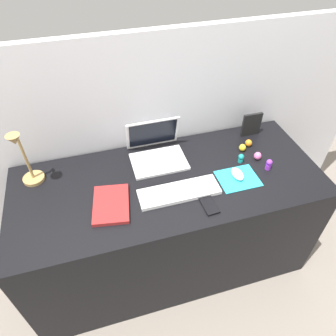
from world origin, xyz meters
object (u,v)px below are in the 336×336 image
object	(u,v)px
mouse	(237,174)
toy_figurine_teal	(241,158)
laptop	(156,149)
toy_figurine_purple	(269,164)
toy_figurine_pink	(258,156)
notebook_pad	(111,204)
picture_frame	(251,125)
desk_lamp	(25,160)
keyboard	(179,192)
toy_figurine_orange	(249,143)
toy_figurine_yellow	(242,148)
cell_phone	(209,204)

from	to	relation	value
mouse	toy_figurine_teal	distance (m)	0.12
toy_figurine_teal	laptop	bearing A→B (deg)	157.76
toy_figurine_purple	toy_figurine_pink	bearing A→B (deg)	100.61
notebook_pad	picture_frame	distance (m)	0.97
mouse	laptop	bearing A→B (deg)	142.54
desk_lamp	toy_figurine_teal	xyz separation A→B (m)	(1.10, -0.15, -0.13)
keyboard	mouse	xyz separation A→B (m)	(0.33, 0.03, 0.01)
desk_lamp	notebook_pad	size ratio (longest dim) A/B	1.38
keyboard	toy_figurine_teal	distance (m)	0.42
keyboard	toy_figurine_orange	bearing A→B (deg)	26.04
mouse	toy_figurine_teal	bearing A→B (deg)	56.46
toy_figurine_purple	keyboard	bearing A→B (deg)	-175.82
notebook_pad	toy_figurine_pink	bearing A→B (deg)	17.04
desk_lamp	toy_figurine_yellow	distance (m)	1.17
notebook_pad	toy_figurine_pink	size ratio (longest dim) A/B	5.22
keyboard	picture_frame	size ratio (longest dim) A/B	2.73
toy_figurine_yellow	mouse	bearing A→B (deg)	-122.71
laptop	toy_figurine_yellow	distance (m)	0.50
keyboard	picture_frame	distance (m)	0.67
keyboard	toy_figurine_purple	bearing A→B (deg)	4.18
mouse	toy_figurine_yellow	size ratio (longest dim) A/B	2.21
keyboard	notebook_pad	size ratio (longest dim) A/B	1.71
picture_frame	toy_figurine_orange	size ratio (longest dim) A/B	3.43
toy_figurine_purple	toy_figurine_teal	world-z (taller)	toy_figurine_purple
picture_frame	toy_figurine_pink	xyz separation A→B (m)	(-0.06, -0.22, -0.05)
toy_figurine_orange	toy_figurine_purple	world-z (taller)	toy_figurine_purple
cell_phone	toy_figurine_teal	size ratio (longest dim) A/B	2.36
mouse	cell_phone	distance (m)	0.26
toy_figurine_yellow	toy_figurine_pink	size ratio (longest dim) A/B	0.94
toy_figurine_purple	cell_phone	bearing A→B (deg)	-159.59
desk_lamp	laptop	bearing A→B (deg)	2.46
keyboard	picture_frame	bearing A→B (deg)	31.46
mouse	toy_figurine_orange	bearing A→B (deg)	51.34
notebook_pad	toy_figurine_yellow	bearing A→B (deg)	23.83
laptop	toy_figurine_orange	world-z (taller)	laptop
keyboard	toy_figurine_pink	bearing A→B (deg)	14.27
notebook_pad	toy_figurine_teal	world-z (taller)	toy_figurine_teal
notebook_pad	toy_figurine_orange	xyz separation A→B (m)	(0.85, 0.23, 0.01)
cell_phone	toy_figurine_pink	size ratio (longest dim) A/B	2.78
cell_phone	notebook_pad	distance (m)	0.47
picture_frame	toy_figurine_purple	bearing A→B (deg)	-98.83
toy_figurine_pink	toy_figurine_teal	distance (m)	0.10
notebook_pad	toy_figurine_pink	xyz separation A→B (m)	(0.84, 0.11, 0.01)
toy_figurine_orange	toy_figurine_pink	distance (m)	0.12
toy_figurine_teal	toy_figurine_pink	bearing A→B (deg)	-1.77
toy_figurine_yellow	toy_figurine_pink	distance (m)	0.10
mouse	keyboard	bearing A→B (deg)	-175.29
picture_frame	toy_figurine_pink	distance (m)	0.23
keyboard	toy_figurine_purple	distance (m)	0.52
laptop	picture_frame	xyz separation A→B (m)	(0.60, 0.04, 0.02)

